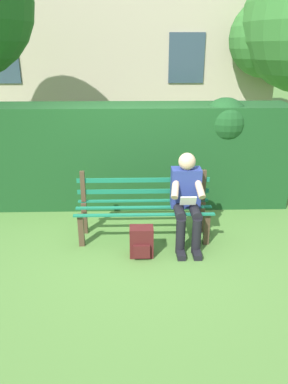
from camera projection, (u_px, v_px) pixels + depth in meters
The scene contains 5 objects.
ground at pixel (144, 238), 4.95m from camera, with size 60.00×60.00×0.00m, color #517F38.
park_bench at pixel (144, 206), 4.85m from camera, with size 1.79×0.51×0.89m.
person_seated at pixel (187, 197), 4.63m from camera, with size 0.44×0.73×1.19m.
hedge_backdrop at pixel (127, 153), 5.81m from camera, with size 5.18×0.88×1.73m.
backpack at pixel (141, 242), 4.46m from camera, with size 0.29×0.26×0.39m.
Camera 1 is at (0.12, 4.36, 2.42)m, focal length 33.85 mm.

